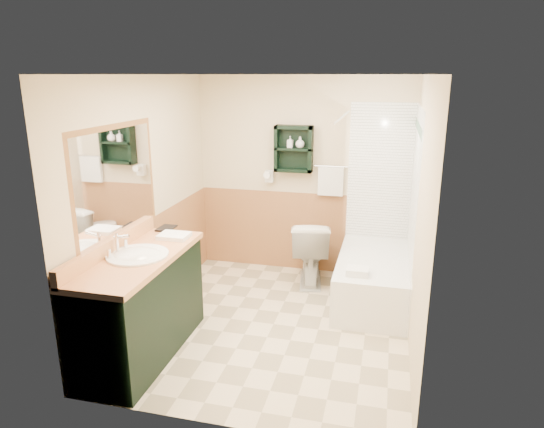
{
  "coord_description": "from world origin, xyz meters",
  "views": [
    {
      "loc": [
        1.03,
        -4.22,
        2.4
      ],
      "look_at": [
        -0.07,
        0.2,
        1.09
      ],
      "focal_mm": 32.0,
      "sensor_mm": 36.0,
      "label": 1
    }
  ],
  "objects": [
    {
      "name": "left_wall",
      "position": [
        -1.32,
        0.0,
        1.2
      ],
      "size": [
        0.04,
        3.0,
        2.4
      ],
      "primitive_type": "cube",
      "color": "beige",
      "rests_on": "ground"
    },
    {
      "name": "soap_bottle_a",
      "position": [
        -0.14,
        1.4,
        1.6
      ],
      "size": [
        0.07,
        0.14,
        0.06
      ],
      "primitive_type": "imported",
      "rotation": [
        0.0,
        0.0,
        -0.08
      ],
      "color": "white",
      "rests_on": "wall_shelf"
    },
    {
      "name": "shower_curtain",
      "position": [
        0.53,
        0.92,
        1.15
      ],
      "size": [
        1.05,
        1.05,
        1.7
      ],
      "primitive_type": null,
      "color": "beige",
      "rests_on": "curtain_rod"
    },
    {
      "name": "wainscot_back",
      "position": [
        0.0,
        1.49,
        0.5
      ],
      "size": [
        2.58,
        2.58,
        1.0
      ],
      "primitive_type": null,
      "color": "#BD7F4C",
      "rests_on": "back_wall"
    },
    {
      "name": "counter_towel",
      "position": [
        -0.9,
        -0.27,
        0.95
      ],
      "size": [
        0.28,
        0.22,
        0.04
      ],
      "primitive_type": "cube",
      "color": "white",
      "rests_on": "vanity"
    },
    {
      "name": "right_wall",
      "position": [
        1.32,
        0.0,
        1.2
      ],
      "size": [
        0.04,
        3.0,
        2.4
      ],
      "primitive_type": "cube",
      "color": "beige",
      "rests_on": "ground"
    },
    {
      "name": "soap_bottle_b",
      "position": [
        -0.02,
        1.4,
        1.62
      ],
      "size": [
        0.11,
        0.14,
        0.1
      ],
      "primitive_type": "imported",
      "rotation": [
        0.0,
        0.0,
        -0.08
      ],
      "color": "white",
      "rests_on": "wall_shelf"
    },
    {
      "name": "toilet",
      "position": [
        0.17,
        1.13,
        0.38
      ],
      "size": [
        0.56,
        0.84,
        0.76
      ],
      "primitive_type": "imported",
      "rotation": [
        0.0,
        0.0,
        3.3
      ],
      "color": "white",
      "rests_on": "ground"
    },
    {
      "name": "mirror_frame",
      "position": [
        -1.27,
        -0.55,
        1.5
      ],
      "size": [
        1.3,
        1.3,
        1.0
      ],
      "primitive_type": null,
      "color": "brown",
      "rests_on": "left_wall"
    },
    {
      "name": "wainscot_left",
      "position": [
        -1.29,
        0.0,
        0.5
      ],
      "size": [
        2.98,
        2.98,
        1.0
      ],
      "primitive_type": null,
      "color": "#BD7F4C",
      "rests_on": "left_wall"
    },
    {
      "name": "tile_accent",
      "position": [
        1.27,
        0.75,
        1.9
      ],
      "size": [
        1.5,
        1.5,
        0.1
      ],
      "primitive_type": null,
      "color": "#14482A",
      "rests_on": "right_wall"
    },
    {
      "name": "bathtub",
      "position": [
        0.93,
        0.8,
        0.25
      ],
      "size": [
        0.75,
        1.5,
        0.5
      ],
      "primitive_type": "cube",
      "color": "white",
      "rests_on": "ground"
    },
    {
      "name": "mirror_glass",
      "position": [
        -1.27,
        -0.55,
        1.5
      ],
      "size": [
        1.2,
        1.2,
        0.9
      ],
      "primitive_type": null,
      "color": "white",
      "rests_on": "left_wall"
    },
    {
      "name": "vanity_book",
      "position": [
        -1.16,
        -0.04,
        1.03
      ],
      "size": [
        0.16,
        0.02,
        0.21
      ],
      "primitive_type": "imported",
      "rotation": [
        0.0,
        0.0,
        -0.03
      ],
      "color": "black",
      "rests_on": "vanity"
    },
    {
      "name": "back_wall",
      "position": [
        0.0,
        1.52,
        1.2
      ],
      "size": [
        2.6,
        0.04,
        2.4
      ],
      "primitive_type": "cube",
      "color": "beige",
      "rests_on": "ground"
    },
    {
      "name": "hair_dryer",
      "position": [
        -0.4,
        1.43,
        1.2
      ],
      "size": [
        0.1,
        0.24,
        0.18
      ],
      "primitive_type": null,
      "color": "white",
      "rests_on": "back_wall"
    },
    {
      "name": "tub_towel",
      "position": [
        0.78,
        0.27,
        0.54
      ],
      "size": [
        0.22,
        0.18,
        0.07
      ],
      "primitive_type": "cube",
      "color": "white",
      "rests_on": "bathtub"
    },
    {
      "name": "curtain_rod",
      "position": [
        0.53,
        0.75,
        2.0
      ],
      "size": [
        0.03,
        1.6,
        0.03
      ],
      "primitive_type": "cylinder",
      "rotation": [
        1.57,
        0.0,
        0.0
      ],
      "color": "silver",
      "rests_on": "back_wall"
    },
    {
      "name": "ceiling",
      "position": [
        0.0,
        0.0,
        2.42
      ],
      "size": [
        2.6,
        3.0,
        0.04
      ],
      "primitive_type": "cube",
      "color": "white",
      "rests_on": "back_wall"
    },
    {
      "name": "towel_bar",
      "position": [
        0.35,
        1.45,
        1.35
      ],
      "size": [
        0.4,
        0.06,
        0.4
      ],
      "primitive_type": null,
      "color": "white",
      "rests_on": "back_wall"
    },
    {
      "name": "wall_shelf",
      "position": [
        -0.1,
        1.41,
        1.55
      ],
      "size": [
        0.45,
        0.15,
        0.55
      ],
      "primitive_type": "cube",
      "color": "black",
      "rests_on": "back_wall"
    },
    {
      "name": "tile_back",
      "position": [
        1.03,
        1.48,
        1.05
      ],
      "size": [
        0.95,
        0.95,
        2.1
      ],
      "primitive_type": null,
      "color": "white",
      "rests_on": "back_wall"
    },
    {
      "name": "tile_right",
      "position": [
        1.28,
        0.75,
        1.05
      ],
      "size": [
        1.5,
        1.5,
        2.1
      ],
      "primitive_type": null,
      "color": "white",
      "rests_on": "right_wall"
    },
    {
      "name": "floor",
      "position": [
        0.0,
        0.0,
        0.0
      ],
      "size": [
        3.0,
        3.0,
        0.0
      ],
      "primitive_type": "plane",
      "color": "beige",
      "rests_on": "ground"
    },
    {
      "name": "vanity",
      "position": [
        -0.99,
        -0.77,
        0.46
      ],
      "size": [
        0.59,
        1.46,
        0.93
      ],
      "primitive_type": "cube",
      "color": "black",
      "rests_on": "ground"
    }
  ]
}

